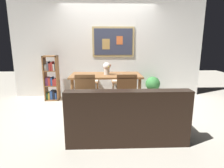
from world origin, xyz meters
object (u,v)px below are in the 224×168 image
Objects in this scene: leather_couch at (125,119)px; tv_remote at (122,75)px; dining_chair_near_right at (126,92)px; dining_chair_near_left at (86,92)px; flower_vase at (107,68)px; dining_chair_far_left at (92,78)px; potted_ivy at (153,86)px; dining_table at (106,78)px; bookshelf at (52,79)px; dining_chair_far_right at (119,77)px.

tv_remote is at bearing 87.26° from leather_couch.
tv_remote is at bearing 92.03° from dining_chair_near_right.
dining_chair_near_left is 0.51× the size of leather_couch.
flower_vase is at bearing 164.65° from tv_remote.
tv_remote is (0.76, -0.93, 0.23)m from dining_chair_far_left.
dining_chair_far_left is 3.20× the size of flower_vase.
flower_vase is (-1.27, -0.64, 0.60)m from potted_ivy.
dining_table is at bearing 119.47° from flower_vase.
dining_chair_near_left is at bearing 131.31° from leather_couch.
flower_vase is (0.42, -0.83, 0.38)m from dining_chair_far_left.
dining_chair_near_right is 1.69m from potted_ivy.
dining_chair_far_left is 2.49m from leather_couch.
potted_ivy is 1.26m from tv_remote.
tv_remote is at bearing -19.26° from dining_table.
tv_remote is (-0.92, -0.74, 0.44)m from potted_ivy.
leather_couch is at bearing -92.74° from tv_remote.
dining_table is 1.65m from leather_couch.
bookshelf is (-1.72, 2.08, 0.25)m from leather_couch.
dining_chair_near_right reaches higher than potted_ivy.
leather_couch is 2.41m from potted_ivy.
dining_chair_near_right and dining_chair_far_left have the same top height.
bookshelf is (-1.81, 1.30, 0.02)m from dining_chair_near_right.
dining_chair_near_left is at bearing -140.54° from potted_ivy.
dining_chair_far_right is 1.49× the size of potted_ivy.
dining_chair_far_right is at bearing 64.11° from dining_chair_near_left.
tv_remote is (0.07, 1.45, 0.46)m from leather_couch.
dining_chair_far_left reaches higher than potted_ivy.
potted_ivy is (1.29, 0.61, -0.33)m from dining_table.
bookshelf is at bearing 160.64° from dining_table.
dining_chair_near_left reaches higher than tv_remote.
dining_chair_far_right is at bearing 9.44° from bookshelf.
leather_couch is (-0.09, -0.78, -0.23)m from dining_chair_near_right.
bookshelf is 1.58m from flower_vase.
flower_vase is (-0.28, 1.55, 0.61)m from leather_couch.
dining_table is at bearing -19.36° from bookshelf.
potted_ivy is (0.90, 1.41, -0.21)m from dining_chair_near_right.
flower_vase reaches higher than leather_couch.
potted_ivy is at bearing 65.62° from leather_couch.
dining_chair_far_left is at bearing 106.26° from leather_couch.
potted_ivy is 2.14× the size of flower_vase.
dining_table is 2.71× the size of potted_ivy.
dining_table is 0.90m from dining_chair_far_left.
leather_couch is 12.31× the size of tv_remote.
dining_table is 0.40m from tv_remote.
bookshelf is at bearing 129.58° from leather_couch.
flower_vase is (0.42, 0.75, 0.38)m from dining_chair_near_left.
dining_chair_near_right is at bearing -87.97° from tv_remote.
dining_chair_far_right reaches higher than potted_ivy.
leather_couch is (0.30, -1.58, -0.35)m from dining_table.
dining_table is at bearing 160.74° from tv_remote.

